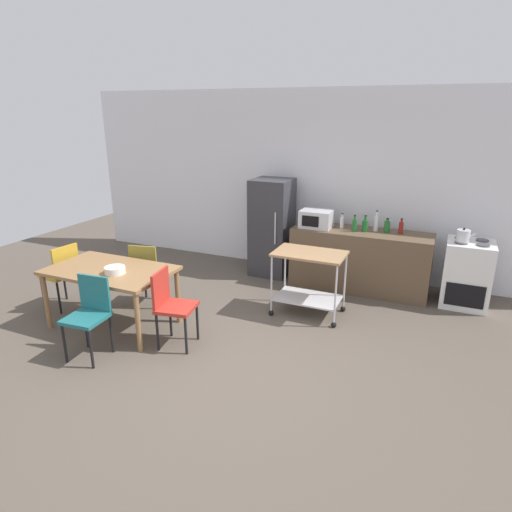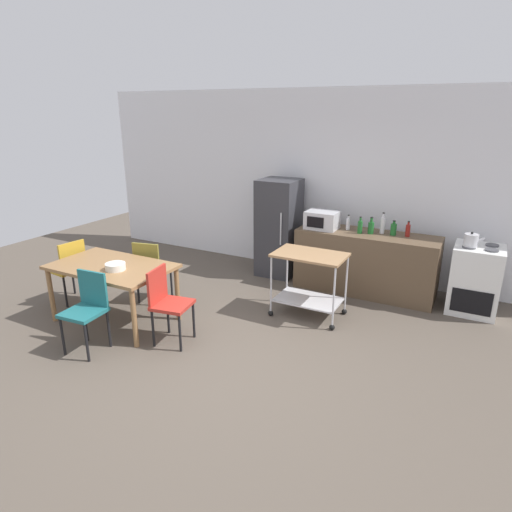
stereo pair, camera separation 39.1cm
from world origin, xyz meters
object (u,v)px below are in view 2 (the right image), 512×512
object	(u,v)px
stove_oven	(475,279)
bottle_soda	(360,227)
chair_mustard	(69,267)
dining_table	(112,271)
kettle	(471,240)
chair_red	(167,300)
chair_teal	(87,306)
bottle_sesame_oil	(348,224)
bottle_wine	(371,227)
fruit_bowl	(115,267)
kitchen_cart	(309,274)
microwave	(322,220)
bottle_hot_sauce	(383,225)
bottle_olive_oil	(394,229)
bottle_soy_sauce	(408,230)
refrigerator	(279,228)
chair_olive	(151,267)

from	to	relation	value
stove_oven	bottle_soda	bearing A→B (deg)	-176.81
chair_mustard	stove_oven	distance (m)	5.47
dining_table	kettle	xyz separation A→B (m)	(3.88, 2.34, 0.33)
dining_table	chair_red	distance (m)	0.96
chair_teal	bottle_sesame_oil	distance (m)	3.72
dining_table	bottle_wine	bearing A→B (deg)	43.04
chair_mustard	stove_oven	size ratio (longest dim) A/B	0.97
chair_mustard	bottle_sesame_oil	world-z (taller)	bottle_sesame_oil
chair_red	fruit_bowl	xyz separation A→B (m)	(-0.77, 0.01, 0.27)
kitchen_cart	bottle_soda	size ratio (longest dim) A/B	3.73
bottle_wine	kettle	world-z (taller)	bottle_wine
chair_red	microwave	size ratio (longest dim) A/B	1.93
chair_red	stove_oven	distance (m)	3.98
bottle_sesame_oil	kettle	distance (m)	1.64
stove_oven	bottle_hot_sauce	distance (m)	1.40
bottle_hot_sauce	bottle_olive_oil	xyz separation A→B (m)	(0.16, -0.02, -0.04)
stove_oven	bottle_wine	distance (m)	1.51
microwave	bottle_olive_oil	xyz separation A→B (m)	(1.01, 0.14, -0.04)
bottle_sesame_oil	kettle	world-z (taller)	bottle_sesame_oil
chair_mustard	fruit_bowl	size ratio (longest dim) A/B	3.72
bottle_hot_sauce	bottle_soy_sauce	size ratio (longest dim) A/B	1.38
microwave	bottle_hot_sauce	size ratio (longest dim) A/B	1.53
bottle_sesame_oil	bottle_soy_sauce	world-z (taller)	bottle_sesame_oil
stove_oven	bottle_soy_sauce	distance (m)	1.07
refrigerator	microwave	world-z (taller)	refrigerator
kitchen_cart	kettle	world-z (taller)	kettle
bottle_soy_sauce	fruit_bowl	size ratio (longest dim) A/B	0.91
bottle_wine	bottle_soy_sauce	distance (m)	0.50
chair_mustard	bottle_olive_oil	distance (m)	4.53
chair_olive	bottle_hot_sauce	world-z (taller)	bottle_hot_sauce
fruit_bowl	refrigerator	bearing A→B (deg)	70.59
chair_teal	bottle_sesame_oil	size ratio (longest dim) A/B	3.98
bottle_olive_oil	fruit_bowl	xyz separation A→B (m)	(-2.71, -2.59, -0.20)
refrigerator	kettle	world-z (taller)	refrigerator
refrigerator	bottle_wine	world-z (taller)	refrigerator
chair_red	bottle_soy_sauce	xyz separation A→B (m)	(2.13, 2.62, 0.47)
chair_red	bottle_hot_sauce	world-z (taller)	bottle_hot_sauce
chair_olive	bottle_soy_sauce	distance (m)	3.59
stove_oven	bottle_olive_oil	xyz separation A→B (m)	(-1.11, 0.05, 0.54)
refrigerator	bottle_soy_sauce	distance (m)	1.99
chair_teal	chair_red	xyz separation A→B (m)	(0.67, 0.54, 0.00)
chair_red	refrigerator	size ratio (longest dim) A/B	0.57
chair_teal	kettle	bearing A→B (deg)	35.01
chair_teal	chair_red	size ratio (longest dim) A/B	1.00
chair_mustard	bottle_soy_sauce	bearing A→B (deg)	127.45
bottle_olive_oil	kettle	size ratio (longest dim) A/B	0.87
microwave	kitchen_cart	bearing A→B (deg)	-77.45
refrigerator	kitchen_cart	size ratio (longest dim) A/B	1.70
refrigerator	stove_oven	bearing A→B (deg)	-1.60
kitchen_cart	bottle_hot_sauce	xyz separation A→B (m)	(0.61, 1.22, 0.45)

